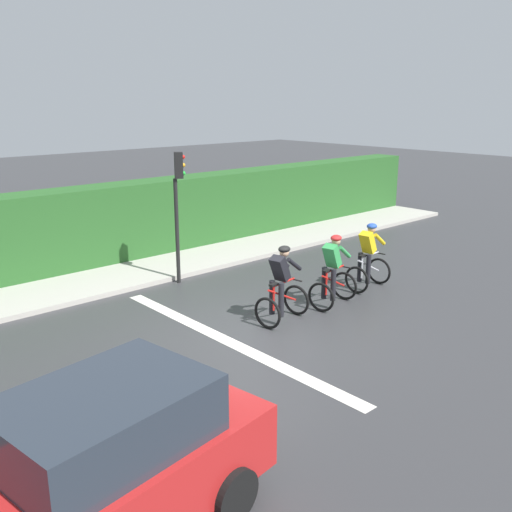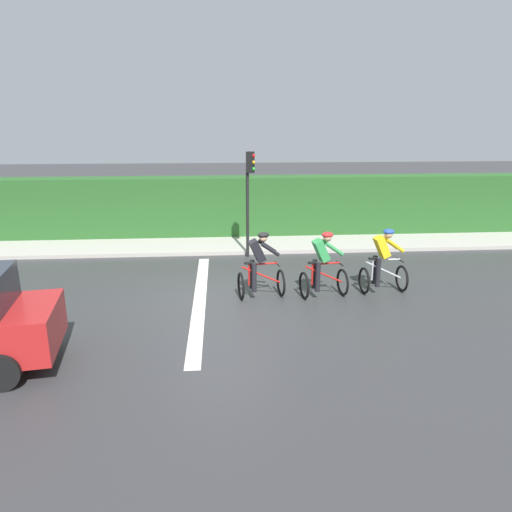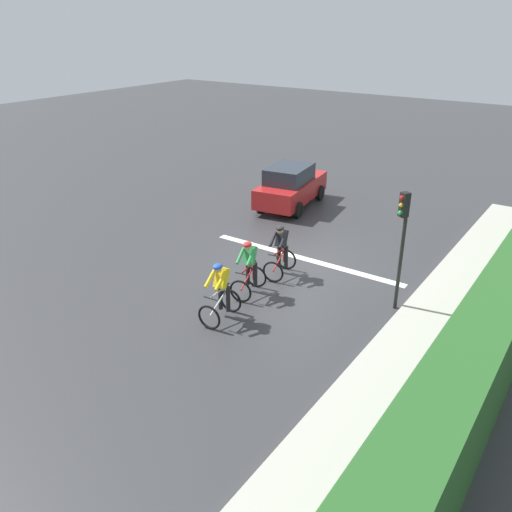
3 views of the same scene
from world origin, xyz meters
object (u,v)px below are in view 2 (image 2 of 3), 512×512
Objects in this scene: cyclist_lead at (383,262)px; traffic_light_near_crossing at (249,188)px; cyclist_second at (323,266)px; cyclist_mid at (260,267)px.

traffic_light_near_crossing reaches higher than cyclist_lead.
cyclist_second is 1.00× the size of cyclist_mid.
cyclist_lead is 3.14m from cyclist_mid.
traffic_light_near_crossing is at bearing -179.67° from cyclist_mid.
traffic_light_near_crossing is at bearing -138.29° from cyclist_lead.
cyclist_second is at bearing 86.88° from cyclist_mid.
cyclist_mid is at bearing -87.58° from cyclist_lead.
cyclist_second is 0.50× the size of traffic_light_near_crossing.
traffic_light_near_crossing is (-3.76, -1.57, 1.43)m from cyclist_second.
cyclist_lead is at bearing 92.42° from cyclist_mid.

